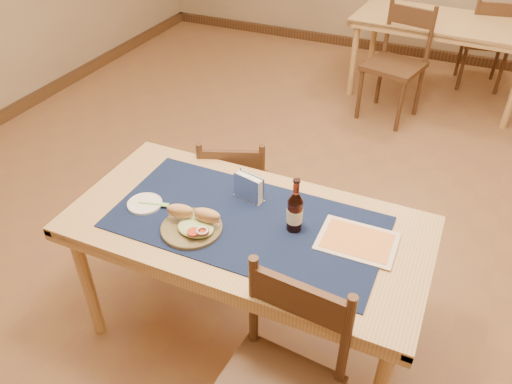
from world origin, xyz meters
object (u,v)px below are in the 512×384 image
at_px(back_table, 444,29).
at_px(napkin_holder, 249,188).
at_px(main_table, 247,236).
at_px(chair_main_far, 234,191).
at_px(beer_bottle, 295,211).
at_px(sandwich_plate, 193,225).

bearing_deg(back_table, napkin_holder, -99.37).
distance_m(main_table, napkin_holder, 0.23).
relative_size(back_table, napkin_holder, 10.41).
bearing_deg(back_table, main_table, -97.87).
bearing_deg(main_table, chair_main_far, 121.64).
xyz_separation_m(back_table, beer_bottle, (-0.24, -3.22, 0.18)).
height_order(main_table, napkin_holder, napkin_holder).
bearing_deg(sandwich_plate, main_table, 37.50).
height_order(main_table, sandwich_plate, sandwich_plate).
distance_m(back_table, sandwich_plate, 3.46).
xyz_separation_m(sandwich_plate, napkin_holder, (0.13, 0.30, 0.03)).
height_order(main_table, back_table, same).
relative_size(main_table, chair_main_far, 1.92).
bearing_deg(napkin_holder, chair_main_far, 125.11).
bearing_deg(napkin_holder, back_table, 80.63).
distance_m(chair_main_far, beer_bottle, 0.87).
xyz_separation_m(main_table, napkin_holder, (-0.06, 0.16, 0.15)).
bearing_deg(chair_main_far, napkin_holder, -54.89).
height_order(chair_main_far, napkin_holder, napkin_holder).
relative_size(main_table, beer_bottle, 6.17).
bearing_deg(chair_main_far, sandwich_plate, -77.31).
bearing_deg(sandwich_plate, napkin_holder, 67.23).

